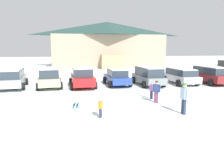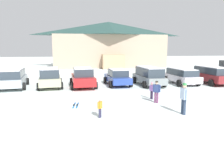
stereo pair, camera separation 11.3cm
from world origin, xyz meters
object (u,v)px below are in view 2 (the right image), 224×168
skier_child_in_purple_jacket (152,90)px  ski_lodge (109,44)px  skier_teen_in_navy_coat (157,91)px  pair_of_skis (76,105)px  parked_silver_wagon (13,78)px  parked_maroon_van (211,74)px  parked_blue_hatchback (117,77)px  parked_grey_wagon (149,75)px  parked_white_suv (181,76)px  parked_beige_suv (50,77)px  parked_red_sedan (83,77)px  skier_adult_in_blue_parka (184,97)px  skier_child_in_orange_jacket (100,107)px

skier_child_in_purple_jacket → ski_lodge: bearing=88.2°
ski_lodge → skier_teen_in_navy_coat: 28.15m
skier_child_in_purple_jacket → pair_of_skis: size_ratio=0.85×
parked_silver_wagon → parked_maroon_van: 18.46m
parked_blue_hatchback → parked_grey_wagon: 2.93m
parked_white_suv → parked_maroon_van: size_ratio=0.94×
parked_blue_hatchback → parked_white_suv: 6.23m
parked_silver_wagon → parked_white_suv: 15.45m
parked_beige_suv → parked_maroon_van: size_ratio=0.87×
parked_red_sedan → skier_teen_in_navy_coat: 7.94m
parked_maroon_van → skier_adult_in_blue_parka: size_ratio=2.86×
parked_grey_wagon → parked_maroon_van: size_ratio=0.97×
parked_white_suv → skier_child_in_orange_jacket: size_ratio=4.54×
parked_white_suv → parked_grey_wagon: bearing=-176.9°
skier_teen_in_navy_coat → skier_child_in_orange_jacket: 4.57m
skier_child_in_orange_jacket → pair_of_skis: size_ratio=0.73×
parked_silver_wagon → pair_of_skis: 8.79m
ski_lodge → skier_child_in_orange_jacket: ski_lodge is taller
parked_silver_wagon → parked_white_suv: bearing=-1.4°
parked_silver_wagon → skier_teen_in_navy_coat: 12.60m
parked_maroon_van → skier_child_in_orange_jacket: (-11.83, -8.89, -0.35)m
parked_maroon_van → skier_child_in_purple_jacket: 9.61m
ski_lodge → parked_maroon_van: bearing=-71.7°
ski_lodge → parked_beige_suv: bearing=-111.2°
pair_of_skis → skier_adult_in_blue_parka: bearing=-25.5°
parked_beige_suv → pair_of_skis: size_ratio=3.06×
parked_beige_suv → parked_grey_wagon: bearing=-1.7°
parked_silver_wagon → parked_grey_wagon: (12.11, -0.55, 0.03)m
skier_child_in_orange_jacket → parked_beige_suv: bearing=110.9°
parked_silver_wagon → ski_lodge: bearing=61.5°
parked_white_suv → pair_of_skis: size_ratio=3.30×
parked_red_sedan → skier_child_in_orange_jacket: size_ratio=4.65×
skier_adult_in_blue_parka → skier_child_in_purple_jacket: size_ratio=1.43×
skier_child_in_purple_jacket → skier_adult_in_blue_parka: bearing=-82.0°
ski_lodge → skier_child_in_purple_jacket: 27.15m
parked_blue_hatchback → ski_lodge: bearing=84.2°
parked_blue_hatchback → parked_silver_wagon: bearing=179.3°
parked_white_suv → skier_teen_in_navy_coat: parked_white_suv is taller
skier_teen_in_navy_coat → parked_beige_suv: bearing=137.6°
parked_red_sedan → pair_of_skis: (-0.60, -6.43, -0.85)m
parked_silver_wagon → skier_adult_in_blue_parka: bearing=-41.0°
skier_adult_in_blue_parka → skier_child_in_purple_jacket: (-0.50, 3.58, -0.28)m
ski_lodge → parked_blue_hatchback: (-2.13, -21.03, -3.36)m
ski_lodge → skier_child_in_orange_jacket: bearing=-98.9°
parked_silver_wagon → skier_child_in_purple_jacket: (10.52, -5.99, -0.24)m
parked_white_suv → skier_adult_in_blue_parka: size_ratio=2.70×
skier_teen_in_navy_coat → parked_silver_wagon: bearing=146.2°
parked_white_suv → skier_adult_in_blue_parka: (-4.42, -9.20, 0.11)m
parked_blue_hatchback → skier_child_in_purple_jacket: size_ratio=3.64×
parked_white_suv → skier_teen_in_navy_coat: (-4.97, -6.64, -0.04)m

